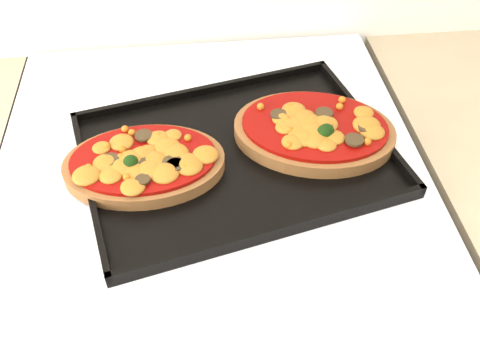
{
  "coord_description": "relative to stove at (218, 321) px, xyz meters",
  "views": [
    {
      "loc": [
        -0.03,
        1.16,
        1.42
      ],
      "look_at": [
        0.03,
        1.64,
        0.92
      ],
      "focal_mm": 40.0,
      "sensor_mm": 36.0,
      "label": 1
    }
  ],
  "objects": [
    {
      "name": "stove",
      "position": [
        0.0,
        0.0,
        0.0
      ],
      "size": [
        0.6,
        0.6,
        0.91
      ],
      "primitive_type": "cube",
      "color": "silver",
      "rests_on": "floor"
    },
    {
      "name": "baking_tray",
      "position": [
        0.04,
        -0.01,
        0.47
      ],
      "size": [
        0.47,
        0.39,
        0.02
      ],
      "primitive_type": "cube",
      "rotation": [
        0.0,
        0.0,
        0.23
      ],
      "color": "black",
      "rests_on": "stove"
    },
    {
      "name": "pizza_left",
      "position": [
        -0.09,
        -0.03,
        0.48
      ],
      "size": [
        0.21,
        0.14,
        0.03
      ],
      "primitive_type": null,
      "rotation": [
        0.0,
        0.0,
        0.0
      ],
      "color": "brown",
      "rests_on": "baking_tray"
    },
    {
      "name": "pizza_right",
      "position": [
        0.15,
        0.01,
        0.48
      ],
      "size": [
        0.26,
        0.21,
        0.03
      ],
      "primitive_type": null,
      "rotation": [
        0.0,
        0.0,
        -0.25
      ],
      "color": "brown",
      "rests_on": "baking_tray"
    }
  ]
}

